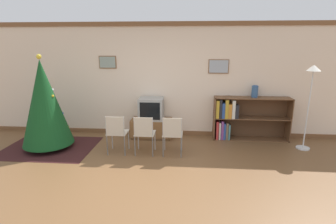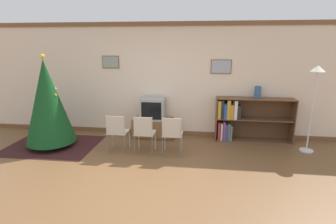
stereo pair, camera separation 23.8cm
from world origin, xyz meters
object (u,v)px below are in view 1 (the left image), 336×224
(christmas_tree, at_px, (44,103))
(bookshelf, at_px, (237,118))
(folding_chair_left, at_px, (116,132))
(vase, at_px, (255,91))
(folding_chair_right, at_px, (172,133))
(television, at_px, (151,109))
(tv_console, at_px, (152,128))
(folding_chair_center, at_px, (144,133))
(standing_lamp, at_px, (311,86))

(christmas_tree, bearing_deg, bookshelf, 12.20)
(folding_chair_left, relative_size, vase, 3.00)
(christmas_tree, relative_size, folding_chair_right, 2.44)
(bookshelf, bearing_deg, vase, 6.35)
(television, bearing_deg, tv_console, 90.00)
(bookshelf, bearing_deg, folding_chair_center, -151.69)
(vase, bearing_deg, bookshelf, -173.65)
(christmas_tree, xyz_separation_m, bookshelf, (4.16, 0.90, -0.48))
(folding_chair_center, xyz_separation_m, standing_lamp, (3.38, 0.59, 0.91))
(folding_chair_left, height_order, bookshelf, bookshelf)
(tv_console, distance_m, bookshelf, 2.05)
(television, xyz_separation_m, folding_chair_right, (0.57, -1.02, -0.24))
(christmas_tree, xyz_separation_m, television, (2.13, 0.83, -0.29))
(tv_console, bearing_deg, bookshelf, 1.86)
(folding_chair_right, bearing_deg, tv_console, 118.99)
(television, relative_size, vase, 2.07)
(folding_chair_left, bearing_deg, christmas_tree, 172.97)
(christmas_tree, height_order, tv_console, christmas_tree)
(television, xyz_separation_m, folding_chair_center, (-0.00, -1.02, -0.24))
(christmas_tree, distance_m, folding_chair_center, 2.21)
(folding_chair_left, bearing_deg, folding_chair_right, 0.00)
(christmas_tree, height_order, bookshelf, christmas_tree)
(folding_chair_right, bearing_deg, folding_chair_center, 180.00)
(television, bearing_deg, standing_lamp, -7.37)
(christmas_tree, height_order, folding_chair_left, christmas_tree)
(christmas_tree, xyz_separation_m, standing_lamp, (5.51, 0.40, 0.38))
(folding_chair_center, bearing_deg, folding_chair_right, 0.00)
(tv_console, relative_size, bookshelf, 0.56)
(folding_chair_left, distance_m, folding_chair_right, 1.14)
(christmas_tree, xyz_separation_m, vase, (4.52, 0.94, 0.15))
(christmas_tree, height_order, vase, christmas_tree)
(television, height_order, bookshelf, bookshelf)
(christmas_tree, distance_m, standing_lamp, 5.54)
(tv_console, distance_m, folding_chair_left, 1.20)
(christmas_tree, height_order, folding_chair_center, christmas_tree)
(television, xyz_separation_m, folding_chair_left, (-0.57, -1.02, -0.24))
(tv_console, bearing_deg, folding_chair_center, -90.00)
(folding_chair_left, bearing_deg, bookshelf, 22.81)
(folding_chair_right, height_order, standing_lamp, standing_lamp)
(folding_chair_left, height_order, folding_chair_right, same)
(christmas_tree, xyz_separation_m, folding_chair_right, (2.70, -0.19, -0.53))
(folding_chair_right, bearing_deg, christmas_tree, 175.92)
(folding_chair_center, distance_m, bookshelf, 2.31)
(tv_console, height_order, folding_chair_right, folding_chair_right)
(folding_chair_right, distance_m, standing_lamp, 3.01)
(television, bearing_deg, folding_chair_right, -60.95)
(vase, bearing_deg, christmas_tree, -168.26)
(bookshelf, relative_size, standing_lamp, 0.97)
(folding_chair_right, distance_m, bookshelf, 1.83)
(tv_console, distance_m, vase, 2.56)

